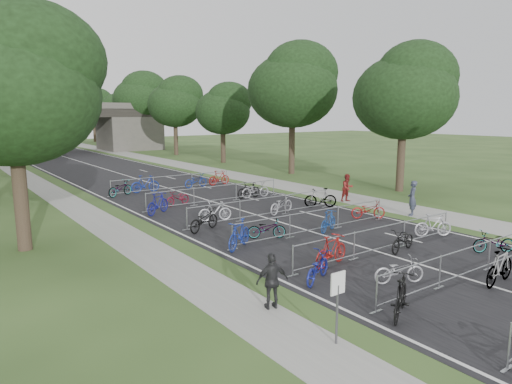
% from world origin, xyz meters
% --- Properties ---
extents(road, '(11.00, 140.00, 0.01)m').
position_xyz_m(road, '(0.00, 50.00, 0.01)').
color(road, black).
rests_on(road, ground).
extents(sidewalk_right, '(3.00, 140.00, 0.01)m').
position_xyz_m(sidewalk_right, '(8.00, 50.00, 0.01)').
color(sidewalk_right, gray).
rests_on(sidewalk_right, ground).
extents(sidewalk_left, '(2.00, 140.00, 0.01)m').
position_xyz_m(sidewalk_left, '(-7.50, 50.00, 0.01)').
color(sidewalk_left, gray).
rests_on(sidewalk_left, ground).
extents(lane_markings, '(0.12, 140.00, 0.00)m').
position_xyz_m(lane_markings, '(0.00, 50.00, 0.00)').
color(lane_markings, silver).
rests_on(lane_markings, ground).
extents(overpass_bridge, '(31.00, 8.00, 7.05)m').
position_xyz_m(overpass_bridge, '(0.00, 65.00, 3.53)').
color(overpass_bridge, '#494741').
rests_on(overpass_bridge, ground).
extents(park_sign, '(0.45, 0.06, 1.83)m').
position_xyz_m(park_sign, '(-6.80, 3.00, 1.27)').
color(park_sign, '#4C4C51').
rests_on(park_sign, ground).
extents(tree_left_0, '(6.72, 6.72, 10.25)m').
position_xyz_m(tree_left_0, '(-11.39, 15.93, 6.49)').
color(tree_left_0, '#33261C').
rests_on(tree_left_0, ground).
extents(tree_right_0, '(7.17, 7.17, 10.93)m').
position_xyz_m(tree_right_0, '(13.11, 15.93, 6.92)').
color(tree_right_0, '#33261C').
rests_on(tree_right_0, ground).
extents(tree_right_1, '(8.18, 8.18, 12.47)m').
position_xyz_m(tree_right_1, '(13.11, 27.93, 7.90)').
color(tree_right_1, '#33261C').
rests_on(tree_right_1, ground).
extents(tree_right_2, '(6.16, 6.16, 9.39)m').
position_xyz_m(tree_right_2, '(13.11, 39.93, 5.95)').
color(tree_right_2, '#33261C').
rests_on(tree_right_2, ground).
extents(tree_right_3, '(7.17, 7.17, 10.93)m').
position_xyz_m(tree_right_3, '(13.11, 51.93, 6.92)').
color(tree_right_3, '#33261C').
rests_on(tree_right_3, ground).
extents(tree_right_4, '(8.18, 8.18, 12.47)m').
position_xyz_m(tree_right_4, '(13.11, 63.93, 7.90)').
color(tree_right_4, '#33261C').
rests_on(tree_right_4, ground).
extents(tree_right_5, '(6.16, 6.16, 9.39)m').
position_xyz_m(tree_right_5, '(13.11, 75.93, 5.95)').
color(tree_right_5, '#33261C').
rests_on(tree_right_5, ground).
extents(tree_right_6, '(7.17, 7.17, 10.93)m').
position_xyz_m(tree_right_6, '(13.11, 87.93, 6.92)').
color(tree_right_6, '#33261C').
rests_on(tree_right_6, ground).
extents(barrier_row_1, '(9.70, 0.08, 1.10)m').
position_xyz_m(barrier_row_1, '(0.00, 3.60, 0.55)').
color(barrier_row_1, '#9D9FA4').
rests_on(barrier_row_1, ground).
extents(barrier_row_2, '(9.70, 0.08, 1.10)m').
position_xyz_m(barrier_row_2, '(0.00, 7.20, 0.55)').
color(barrier_row_2, '#9D9FA4').
rests_on(barrier_row_2, ground).
extents(barrier_row_3, '(9.70, 0.08, 1.10)m').
position_xyz_m(barrier_row_3, '(0.00, 11.00, 0.55)').
color(barrier_row_3, '#9D9FA4').
rests_on(barrier_row_3, ground).
extents(barrier_row_4, '(9.70, 0.08, 1.10)m').
position_xyz_m(barrier_row_4, '(0.00, 15.00, 0.55)').
color(barrier_row_4, '#9D9FA4').
rests_on(barrier_row_4, ground).
extents(barrier_row_5, '(9.70, 0.08, 1.10)m').
position_xyz_m(barrier_row_5, '(0.00, 20.00, 0.55)').
color(barrier_row_5, '#9D9FA4').
rests_on(barrier_row_5, ground).
extents(barrier_row_6, '(9.70, 0.08, 1.10)m').
position_xyz_m(barrier_row_6, '(0.00, 26.00, 0.55)').
color(barrier_row_6, '#9D9FA4').
rests_on(barrier_row_6, ground).
extents(bike_4, '(2.00, 1.42, 1.18)m').
position_xyz_m(bike_4, '(-4.30, 3.02, 0.59)').
color(bike_4, black).
rests_on(bike_4, ground).
extents(bike_5, '(1.79, 1.29, 0.90)m').
position_xyz_m(bike_5, '(-2.25, 4.61, 0.45)').
color(bike_5, '#9B9BA2').
rests_on(bike_5, ground).
extents(bike_6, '(2.02, 0.73, 1.19)m').
position_xyz_m(bike_6, '(0.34, 2.64, 0.60)').
color(bike_6, '#9D9FA4').
rests_on(bike_6, ground).
extents(bike_7, '(1.78, 1.42, 0.91)m').
position_xyz_m(bike_7, '(3.62, 4.47, 0.45)').
color(bike_7, '#9D9FA4').
rests_on(bike_7, ground).
extents(bike_8, '(1.97, 1.42, 0.98)m').
position_xyz_m(bike_8, '(-4.30, 6.31, 0.49)').
color(bike_8, navy).
rests_on(bike_8, ground).
extents(bike_9, '(2.02, 0.94, 1.17)m').
position_xyz_m(bike_9, '(-2.80, 7.16, 0.59)').
color(bike_9, maroon).
rests_on(bike_9, ground).
extents(bike_10, '(1.90, 0.98, 0.95)m').
position_xyz_m(bike_10, '(0.83, 6.72, 0.48)').
color(bike_10, black).
rests_on(bike_10, ground).
extents(bike_11, '(1.79, 1.27, 1.06)m').
position_xyz_m(bike_11, '(3.83, 7.32, 0.53)').
color(bike_11, '#B8B8C0').
rests_on(bike_11, ground).
extents(bike_12, '(2.02, 1.55, 1.21)m').
position_xyz_m(bike_12, '(-4.30, 10.94, 0.61)').
color(bike_12, navy).
rests_on(bike_12, ground).
extents(bike_13, '(1.78, 1.38, 0.90)m').
position_xyz_m(bike_13, '(-2.44, 11.52, 0.45)').
color(bike_13, '#9D9FA4').
rests_on(bike_13, ground).
extents(bike_14, '(1.75, 1.08, 1.02)m').
position_xyz_m(bike_14, '(0.64, 10.76, 0.51)').
color(bike_14, navy).
rests_on(bike_14, ground).
extents(bike_15, '(1.88, 1.49, 0.96)m').
position_xyz_m(bike_15, '(4.30, 11.48, 0.48)').
color(bike_15, maroon).
rests_on(bike_15, ground).
extents(bike_16, '(2.15, 1.42, 1.07)m').
position_xyz_m(bike_16, '(-4.04, 14.35, 0.53)').
color(bike_16, black).
rests_on(bike_16, ground).
extents(bike_17, '(1.83, 0.97, 1.06)m').
position_xyz_m(bike_17, '(-2.59, 15.75, 0.53)').
color(bike_17, '#BABAC3').
rests_on(bike_17, ground).
extents(bike_18, '(2.13, 1.24, 1.06)m').
position_xyz_m(bike_18, '(1.32, 15.13, 0.53)').
color(bike_18, '#A5A5AD').
rests_on(bike_18, ground).
extents(bike_19, '(1.92, 1.50, 1.16)m').
position_xyz_m(bike_19, '(4.30, 15.10, 0.58)').
color(bike_19, '#9D9FA4').
rests_on(bike_19, ground).
extents(bike_20, '(2.01, 1.56, 1.21)m').
position_xyz_m(bike_20, '(-4.30, 19.02, 0.61)').
color(bike_20, navy).
rests_on(bike_20, ground).
extents(bike_21, '(1.88, 1.09, 0.94)m').
position_xyz_m(bike_21, '(-2.31, 20.58, 0.47)').
color(bike_21, maroon).
rests_on(bike_21, ground).
extents(bike_22, '(1.80, 0.51, 1.08)m').
position_xyz_m(bike_22, '(2.58, 20.06, 0.54)').
color(bike_22, black).
rests_on(bike_22, ground).
extents(bike_23, '(2.09, 0.92, 1.06)m').
position_xyz_m(bike_23, '(3.03, 19.96, 0.53)').
color(bike_23, gray).
rests_on(bike_23, ground).
extents(bike_24, '(2.15, 1.49, 1.07)m').
position_xyz_m(bike_24, '(-4.06, 25.73, 0.53)').
color(bike_24, '#9D9FA4').
rests_on(bike_24, ground).
extents(bike_25, '(2.09, 0.72, 1.24)m').
position_xyz_m(bike_25, '(-2.10, 26.14, 0.62)').
color(bike_25, navy).
rests_on(bike_25, ground).
extents(bike_26, '(2.07, 0.95, 1.05)m').
position_xyz_m(bike_26, '(1.86, 26.01, 0.52)').
color(bike_26, navy).
rests_on(bike_26, ground).
extents(bike_27, '(1.92, 0.64, 1.14)m').
position_xyz_m(bike_27, '(3.92, 26.02, 0.57)').
color(bike_27, maroon).
rests_on(bike_27, ground).
extents(pedestrian_a, '(0.84, 0.76, 1.92)m').
position_xyz_m(pedestrian_a, '(6.80, 10.57, 0.96)').
color(pedestrian_a, '#303649').
rests_on(pedestrian_a, ground).
extents(pedestrian_b, '(0.93, 0.77, 1.75)m').
position_xyz_m(pedestrian_b, '(6.96, 15.44, 0.88)').
color(pedestrian_b, maroon).
rests_on(pedestrian_b, ground).
extents(pedestrian_c, '(1.03, 0.67, 1.63)m').
position_xyz_m(pedestrian_c, '(-6.80, 5.53, 0.81)').
color(pedestrian_c, '#232426').
rests_on(pedestrian_c, ground).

